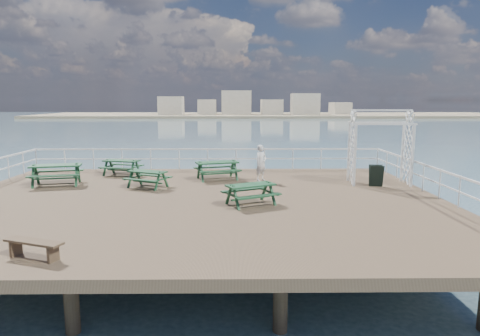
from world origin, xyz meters
name	(u,v)px	position (x,y,z in m)	size (l,w,h in m)	color
ground	(196,203)	(0.00, 0.00, -0.15)	(18.00, 14.00, 0.30)	brown
sea_backdrop	(267,112)	(12.54, 134.07, -0.51)	(300.00, 300.00, 9.20)	#3E5B69
railing	(199,165)	(-0.07, 2.57, 0.87)	(17.77, 13.76, 1.10)	silver
picnic_table_a	(121,164)	(-4.01, 5.15, 0.53)	(1.98, 1.75, 0.82)	#163D21
picnic_table_b	(148,176)	(-2.18, 2.19, 0.50)	(1.98, 1.83, 0.78)	#163D21
picnic_table_c	(217,167)	(0.61, 3.97, 0.59)	(2.24, 2.00, 0.92)	#163D21
picnic_table_d	(56,170)	(-6.14, 2.76, 0.63)	(2.32, 2.01, 0.98)	#163D21
picnic_table_e	(251,190)	(1.95, -0.82, 0.52)	(2.09, 1.95, 0.81)	#163D21
flat_bench_near	(34,245)	(-3.14, -5.80, 0.31)	(1.49, 0.84, 0.42)	brown
trellis_arbor	(380,151)	(7.60, 2.92, 1.41)	(2.64, 1.54, 3.17)	silver
sandwich_board	(376,176)	(7.28, 2.27, 0.44)	(0.60, 0.47, 0.91)	black
person	(261,163)	(2.57, 3.60, 0.80)	(0.59, 0.38, 1.61)	silver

